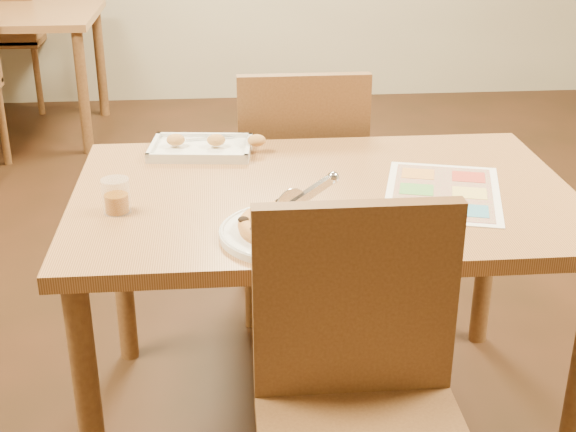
{
  "coord_description": "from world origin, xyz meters",
  "views": [
    {
      "loc": [
        -0.26,
        -1.92,
        1.51
      ],
      "look_at": [
        -0.12,
        -0.27,
        0.77
      ],
      "focal_mm": 50.0,
      "sensor_mm": 36.0,
      "label": 1
    }
  ],
  "objects": [
    {
      "name": "chair_near",
      "position": [
        0.0,
        -0.6,
        0.57
      ],
      "size": [
        0.42,
        0.42,
        0.47
      ],
      "color": "brown",
      "rests_on": "ground"
    },
    {
      "name": "dining_table",
      "position": [
        0.0,
        0.0,
        0.63
      ],
      "size": [
        1.3,
        0.85,
        0.72
      ],
      "color": "#A27041",
      "rests_on": "ground"
    },
    {
      "name": "pizza_cutter",
      "position": [
        -0.08,
        -0.25,
        0.81
      ],
      "size": [
        0.15,
        0.09,
        0.09
      ],
      "rotation": [
        0.0,
        0.0,
        0.51
      ],
      "color": "silver",
      "rests_on": "pizza"
    },
    {
      "name": "bg_chair_far",
      "position": [
        -1.6,
        3.3,
        0.57
      ],
      "size": [
        0.42,
        0.42,
        0.47
      ],
      "rotation": [
        0.0,
        0.0,
        3.14
      ],
      "color": "brown",
      "rests_on": "ground"
    },
    {
      "name": "appetizer_tray",
      "position": [
        -0.31,
        0.32,
        0.73
      ],
      "size": [
        0.35,
        0.23,
        0.06
      ],
      "rotation": [
        0.0,
        0.0,
        -0.11
      ],
      "color": "silver",
      "rests_on": "dining_table"
    },
    {
      "name": "chair_far",
      "position": [
        -0.0,
        0.6,
        0.57
      ],
      "size": [
        0.42,
        0.42,
        0.47
      ],
      "rotation": [
        0.0,
        0.0,
        3.14
      ],
      "color": "brown",
      "rests_on": "ground"
    },
    {
      "name": "menu",
      "position": [
        0.3,
        -0.04,
        0.72
      ],
      "size": [
        0.39,
        0.47,
        0.0
      ],
      "primitive_type": "cube",
      "rotation": [
        0.0,
        0.0,
        -0.27
      ],
      "color": "white",
      "rests_on": "dining_table"
    },
    {
      "name": "glass_tumbler",
      "position": [
        -0.52,
        -0.1,
        0.76
      ],
      "size": [
        0.07,
        0.07,
        0.09
      ],
      "rotation": [
        0.0,
        0.0,
        0.37
      ],
      "color": "#84460A",
      "rests_on": "dining_table"
    },
    {
      "name": "pizza",
      "position": [
        -0.12,
        -0.27,
        0.75
      ],
      "size": [
        0.23,
        0.23,
        0.03
      ],
      "rotation": [
        0.0,
        0.0,
        0.39
      ],
      "color": "#E0934C",
      "rests_on": "plate"
    },
    {
      "name": "plate",
      "position": [
        -0.12,
        -0.27,
        0.73
      ],
      "size": [
        0.33,
        0.33,
        0.02
      ],
      "primitive_type": "cylinder",
      "rotation": [
        0.0,
        0.0,
        0.05
      ],
      "color": "silver",
      "rests_on": "dining_table"
    }
  ]
}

